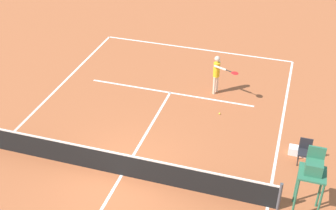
{
  "coord_description": "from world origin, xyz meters",
  "views": [
    {
      "loc": [
        -4.97,
        10.54,
        10.43
      ],
      "look_at": [
        -0.57,
        -3.5,
        0.8
      ],
      "focal_mm": 47.96,
      "sensor_mm": 36.0,
      "label": 1
    }
  ],
  "objects_px": {
    "tennis_ball": "(220,114)",
    "equipment_bag": "(299,151)",
    "player_serving": "(217,72)",
    "courtside_chair_mid": "(305,150)",
    "umpire_chair": "(313,172)"
  },
  "relations": [
    {
      "from": "tennis_ball",
      "to": "equipment_bag",
      "type": "bearing_deg",
      "value": 152.93
    },
    {
      "from": "player_serving",
      "to": "courtside_chair_mid",
      "type": "bearing_deg",
      "value": 68.56
    },
    {
      "from": "equipment_bag",
      "to": "tennis_ball",
      "type": "bearing_deg",
      "value": -27.07
    },
    {
      "from": "courtside_chair_mid",
      "to": "equipment_bag",
      "type": "bearing_deg",
      "value": -69.35
    },
    {
      "from": "tennis_ball",
      "to": "umpire_chair",
      "type": "height_order",
      "value": "umpire_chair"
    },
    {
      "from": "player_serving",
      "to": "tennis_ball",
      "type": "distance_m",
      "value": 1.96
    },
    {
      "from": "player_serving",
      "to": "equipment_bag",
      "type": "xyz_separation_m",
      "value": [
        -3.78,
        3.26,
        -0.93
      ]
    },
    {
      "from": "tennis_ball",
      "to": "equipment_bag",
      "type": "relative_size",
      "value": 0.09
    },
    {
      "from": "courtside_chair_mid",
      "to": "player_serving",
      "type": "bearing_deg",
      "value": -42.98
    },
    {
      "from": "player_serving",
      "to": "equipment_bag",
      "type": "bearing_deg",
      "value": 70.75
    },
    {
      "from": "courtside_chair_mid",
      "to": "equipment_bag",
      "type": "distance_m",
      "value": 0.58
    },
    {
      "from": "tennis_ball",
      "to": "equipment_bag",
      "type": "xyz_separation_m",
      "value": [
        -3.29,
        1.68,
        0.12
      ]
    },
    {
      "from": "tennis_ball",
      "to": "player_serving",
      "type": "bearing_deg",
      "value": -72.64
    },
    {
      "from": "player_serving",
      "to": "courtside_chair_mid",
      "type": "distance_m",
      "value": 5.41
    },
    {
      "from": "courtside_chair_mid",
      "to": "tennis_ball",
      "type": "bearing_deg",
      "value": -31.19
    }
  ]
}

